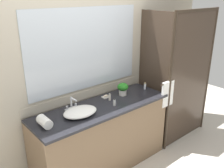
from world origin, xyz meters
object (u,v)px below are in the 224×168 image
sink_basin (80,112)px  potted_plant (123,88)px  soap_dish (106,96)px  amenity_bottle_conditioner (145,86)px  amenity_bottle_lotion (114,102)px  amenity_bottle_body_wash (110,97)px  faucet (72,105)px  rolled_towel_near_edge (44,122)px

sink_basin → potted_plant: 0.77m
potted_plant → soap_dish: size_ratio=1.70×
amenity_bottle_conditioner → soap_dish: bearing=168.1°
soap_dish → sink_basin: bearing=-159.6°
potted_plant → amenity_bottle_lotion: (-0.30, -0.18, -0.05)m
amenity_bottle_conditioner → amenity_bottle_body_wash: size_ratio=1.10×
sink_basin → faucet: faucet is taller
sink_basin → amenity_bottle_conditioner: (1.14, 0.07, 0.01)m
soap_dish → rolled_towel_near_edge: 0.97m
soap_dish → rolled_towel_near_edge: (-0.95, -0.18, 0.04)m
sink_basin → rolled_towel_near_edge: rolled_towel_near_edge is taller
sink_basin → amenity_bottle_conditioner: amenity_bottle_conditioner is taller
faucet → rolled_towel_near_edge: size_ratio=0.92×
sink_basin → faucet: size_ratio=2.37×
potted_plant → rolled_towel_near_edge: size_ratio=0.92×
sink_basin → soap_dish: (0.53, 0.20, -0.02)m
sink_basin → amenity_bottle_body_wash: (0.51, 0.09, 0.01)m
amenity_bottle_conditioner → amenity_bottle_lotion: 0.70m
soap_dish → amenity_bottle_lotion: bearing=-105.9°
sink_basin → amenity_bottle_lotion: amenity_bottle_lotion is taller
sink_basin → amenity_bottle_lotion: 0.46m
soap_dish → rolled_towel_near_edge: bearing=-169.6°
rolled_towel_near_edge → amenity_bottle_lotion: bearing=-5.8°
sink_basin → faucet: bearing=90.0°
amenity_bottle_conditioner → sink_basin: bearing=-176.6°
amenity_bottle_conditioner → amenity_bottle_lotion: (-0.69, -0.13, -0.00)m
faucet → potted_plant: (0.75, -0.06, 0.05)m
amenity_bottle_conditioner → rolled_towel_near_edge: rolled_towel_near_edge is taller
amenity_bottle_conditioner → amenity_bottle_body_wash: (-0.63, 0.03, -0.00)m
soap_dish → amenity_bottle_lotion: 0.28m
faucet → amenity_bottle_body_wash: (0.51, -0.08, -0.01)m
faucet → rolled_towel_near_edge: (-0.42, -0.16, 0.00)m
amenity_bottle_lotion → rolled_towel_near_edge: bearing=174.2°
sink_basin → amenity_bottle_body_wash: 0.52m
soap_dish → amenity_bottle_body_wash: 0.11m
amenity_bottle_lotion → rolled_towel_near_edge: rolled_towel_near_edge is taller
faucet → amenity_bottle_body_wash: 0.52m
potted_plant → rolled_towel_near_edge: bearing=-175.5°
amenity_bottle_lotion → amenity_bottle_conditioner: bearing=11.1°
potted_plant → amenity_bottle_body_wash: 0.25m
potted_plant → rolled_towel_near_edge: 1.18m
faucet → potted_plant: bearing=-4.9°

